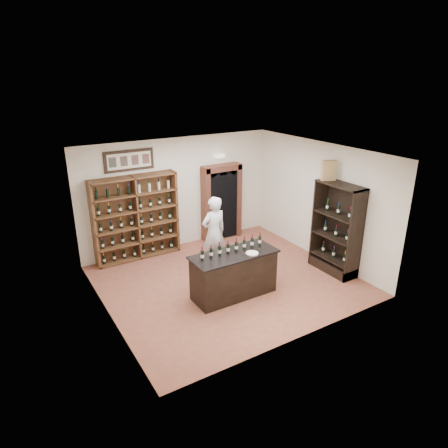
{
  "coord_description": "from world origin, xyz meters",
  "views": [
    {
      "loc": [
        -4.36,
        -7.0,
        4.59
      ],
      "look_at": [
        0.1,
        0.3,
        1.31
      ],
      "focal_mm": 32.0,
      "sensor_mm": 36.0,
      "label": 1
    }
  ],
  "objects_px": {
    "tasting_counter": "(234,275)",
    "counter_bottle_0": "(202,255)",
    "side_cabinet": "(336,242)",
    "shopkeeper": "(214,233)",
    "wine_crate": "(329,170)",
    "wine_shelf": "(136,218)"
  },
  "relations": [
    {
      "from": "counter_bottle_0",
      "to": "side_cabinet",
      "type": "distance_m",
      "value": 3.48
    },
    {
      "from": "tasting_counter",
      "to": "wine_crate",
      "type": "height_order",
      "value": "wine_crate"
    },
    {
      "from": "wine_shelf",
      "to": "tasting_counter",
      "type": "bearing_deg",
      "value": -69.44
    },
    {
      "from": "counter_bottle_0",
      "to": "shopkeeper",
      "type": "bearing_deg",
      "value": 52.0
    },
    {
      "from": "wine_shelf",
      "to": "side_cabinet",
      "type": "xyz_separation_m",
      "value": [
        3.82,
        -3.23,
        -0.35
      ]
    },
    {
      "from": "shopkeeper",
      "to": "wine_shelf",
      "type": "bearing_deg",
      "value": -51.58
    },
    {
      "from": "tasting_counter",
      "to": "counter_bottle_0",
      "type": "bearing_deg",
      "value": 174.11
    },
    {
      "from": "wine_shelf",
      "to": "tasting_counter",
      "type": "relative_size",
      "value": 1.17
    },
    {
      "from": "counter_bottle_0",
      "to": "wine_crate",
      "type": "height_order",
      "value": "wine_crate"
    },
    {
      "from": "wine_shelf",
      "to": "counter_bottle_0",
      "type": "bearing_deg",
      "value": -82.43
    },
    {
      "from": "counter_bottle_0",
      "to": "shopkeeper",
      "type": "height_order",
      "value": "shopkeeper"
    },
    {
      "from": "wine_shelf",
      "to": "side_cabinet",
      "type": "height_order",
      "value": "same"
    },
    {
      "from": "tasting_counter",
      "to": "side_cabinet",
      "type": "distance_m",
      "value": 2.75
    },
    {
      "from": "shopkeeper",
      "to": "tasting_counter",
      "type": "bearing_deg",
      "value": 72.72
    },
    {
      "from": "tasting_counter",
      "to": "wine_crate",
      "type": "bearing_deg",
      "value": 2.15
    },
    {
      "from": "shopkeeper",
      "to": "wine_crate",
      "type": "xyz_separation_m",
      "value": [
        2.35,
        -1.3,
        1.52
      ]
    },
    {
      "from": "counter_bottle_0",
      "to": "tasting_counter",
      "type": "bearing_deg",
      "value": -5.89
    },
    {
      "from": "side_cabinet",
      "to": "wine_crate",
      "type": "relative_size",
      "value": 4.65
    },
    {
      "from": "tasting_counter",
      "to": "shopkeeper",
      "type": "distance_m",
      "value": 1.5
    },
    {
      "from": "counter_bottle_0",
      "to": "shopkeeper",
      "type": "xyz_separation_m",
      "value": [
        1.04,
        1.33,
        -0.19
      ]
    },
    {
      "from": "wine_shelf",
      "to": "wine_crate",
      "type": "height_order",
      "value": "wine_crate"
    },
    {
      "from": "tasting_counter",
      "to": "counter_bottle_0",
      "type": "relative_size",
      "value": 6.27
    }
  ]
}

